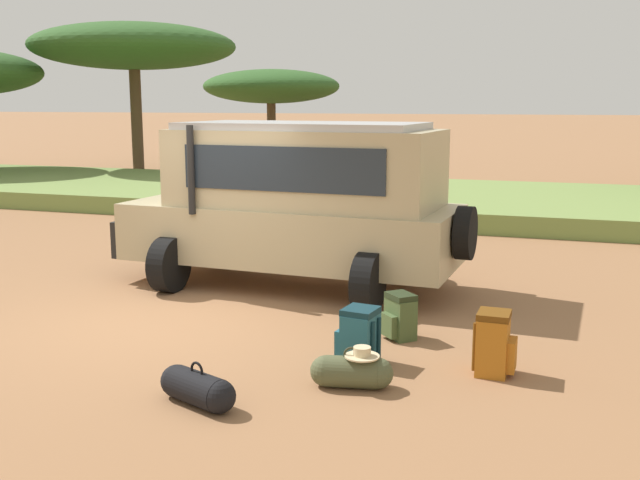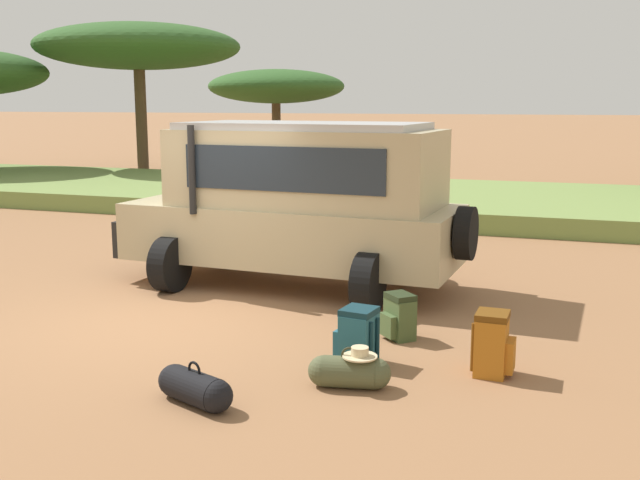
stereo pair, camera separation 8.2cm
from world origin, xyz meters
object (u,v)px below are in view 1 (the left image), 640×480
object	(u,v)px
safari_vehicle	(298,201)
duffel_bag_soft_canvas	(197,388)
acacia_tree_right_mid	(271,87)
backpack_near_rear_wheel	(494,344)
backpack_cluster_center	(359,336)
acacia_tree_centre_back	(133,47)
backpack_beside_front_wheel	(400,317)
duffel_bag_low_black_case	(352,371)

from	to	relation	value
safari_vehicle	duffel_bag_soft_canvas	xyz separation A→B (m)	(0.68, -4.49, -1.14)
acacia_tree_right_mid	safari_vehicle	bearing A→B (deg)	-66.79
safari_vehicle	backpack_near_rear_wheel	size ratio (longest dim) A/B	8.26
backpack_cluster_center	backpack_near_rear_wheel	xyz separation A→B (m)	(1.39, 0.11, 0.03)
backpack_near_rear_wheel	duffel_bag_soft_canvas	size ratio (longest dim) A/B	0.77
acacia_tree_centre_back	acacia_tree_right_mid	distance (m)	9.86
safari_vehicle	acacia_tree_right_mid	world-z (taller)	acacia_tree_right_mid
backpack_beside_front_wheel	duffel_bag_low_black_case	world-z (taller)	backpack_beside_front_wheel
backpack_beside_front_wheel	duffel_bag_low_black_case	bearing A→B (deg)	-93.38
backpack_near_rear_wheel	duffel_bag_soft_canvas	world-z (taller)	backpack_near_rear_wheel
acacia_tree_centre_back	safari_vehicle	bearing A→B (deg)	-50.06
backpack_cluster_center	acacia_tree_centre_back	world-z (taller)	acacia_tree_centre_back
acacia_tree_right_mid	backpack_cluster_center	bearing A→B (deg)	-65.82
acacia_tree_right_mid	acacia_tree_centre_back	bearing A→B (deg)	-96.73
backpack_beside_front_wheel	backpack_near_rear_wheel	bearing A→B (deg)	-35.62
backpack_near_rear_wheel	backpack_beside_front_wheel	bearing A→B (deg)	144.38
safari_vehicle	backpack_cluster_center	size ratio (longest dim) A/B	9.02
duffel_bag_soft_canvas	safari_vehicle	bearing A→B (deg)	98.63
backpack_cluster_center	duffel_bag_soft_canvas	size ratio (longest dim) A/B	0.70
acacia_tree_right_mid	backpack_near_rear_wheel	bearing A→B (deg)	-63.19
backpack_beside_front_wheel	acacia_tree_right_mid	world-z (taller)	acacia_tree_right_mid
backpack_near_rear_wheel	acacia_tree_right_mid	bearing A→B (deg)	116.81
duffel_bag_low_black_case	duffel_bag_soft_canvas	distance (m)	1.49
safari_vehicle	duffel_bag_soft_canvas	distance (m)	4.68
duffel_bag_low_black_case	acacia_tree_right_mid	distance (m)	29.00
backpack_near_rear_wheel	duffel_bag_low_black_case	world-z (taller)	backpack_near_rear_wheel
acacia_tree_right_mid	duffel_bag_soft_canvas	bearing A→B (deg)	-69.04
backpack_cluster_center	acacia_tree_centre_back	size ratio (longest dim) A/B	0.08
backpack_beside_front_wheel	backpack_cluster_center	world-z (taller)	backpack_cluster_center
backpack_beside_front_wheel	backpack_near_rear_wheel	xyz separation A→B (m)	(1.16, -0.83, 0.06)
duffel_bag_low_black_case	acacia_tree_centre_back	distance (m)	21.45
acacia_tree_centre_back	acacia_tree_right_mid	xyz separation A→B (m)	(1.15, 9.72, -1.18)
backpack_near_rear_wheel	acacia_tree_right_mid	xyz separation A→B (m)	(-12.91, 25.55, 3.10)
backpack_cluster_center	duffel_bag_soft_canvas	distance (m)	1.91
backpack_near_rear_wheel	duffel_bag_low_black_case	bearing A→B (deg)	-147.13
backpack_cluster_center	duffel_bag_soft_canvas	xyz separation A→B (m)	(-1.10, -1.56, -0.14)
safari_vehicle	backpack_cluster_center	xyz separation A→B (m)	(1.78, -2.93, -1.00)
safari_vehicle	backpack_beside_front_wheel	size ratio (longest dim) A/B	9.98
safari_vehicle	acacia_tree_centre_back	xyz separation A→B (m)	(-10.89, 13.00, 3.30)
safari_vehicle	backpack_beside_front_wheel	bearing A→B (deg)	-44.83
backpack_beside_front_wheel	backpack_near_rear_wheel	distance (m)	1.43
duffel_bag_soft_canvas	acacia_tree_right_mid	bearing A→B (deg)	110.96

